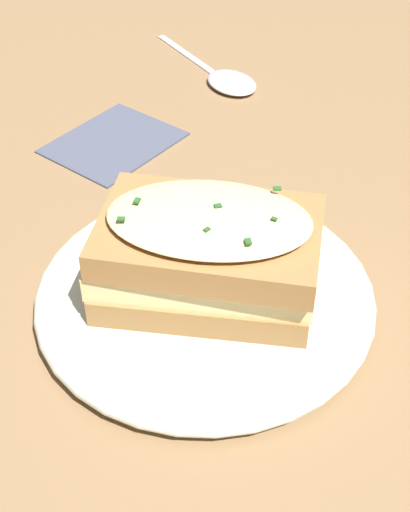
{
  "coord_description": "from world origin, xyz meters",
  "views": [
    {
      "loc": [
        0.28,
        0.17,
        0.36
      ],
      "look_at": [
        -0.03,
        -0.01,
        0.05
      ],
      "focal_mm": 50.0,
      "sensor_mm": 36.0,
      "label": 1
    }
  ],
  "objects_px": {
    "sandwich": "(207,253)",
    "spoon": "(227,79)",
    "dinner_plate": "(205,296)",
    "napkin": "(114,142)"
  },
  "relations": [
    {
      "from": "dinner_plate",
      "to": "napkin",
      "type": "relative_size",
      "value": 2.1
    },
    {
      "from": "spoon",
      "to": "napkin",
      "type": "height_order",
      "value": "spoon"
    },
    {
      "from": "spoon",
      "to": "napkin",
      "type": "bearing_deg",
      "value": 14.72
    },
    {
      "from": "sandwich",
      "to": "spoon",
      "type": "xyz_separation_m",
      "value": [
        -0.3,
        -0.15,
        -0.05
      ]
    },
    {
      "from": "dinner_plate",
      "to": "sandwich",
      "type": "distance_m",
      "value": 0.04
    },
    {
      "from": "spoon",
      "to": "sandwich",
      "type": "bearing_deg",
      "value": 53.18
    },
    {
      "from": "sandwich",
      "to": "spoon",
      "type": "bearing_deg",
      "value": -153.03
    },
    {
      "from": "dinner_plate",
      "to": "sandwich",
      "type": "bearing_deg",
      "value": 68.63
    },
    {
      "from": "napkin",
      "to": "sandwich",
      "type": "bearing_deg",
      "value": 52.61
    },
    {
      "from": "dinner_plate",
      "to": "napkin",
      "type": "height_order",
      "value": "dinner_plate"
    }
  ]
}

